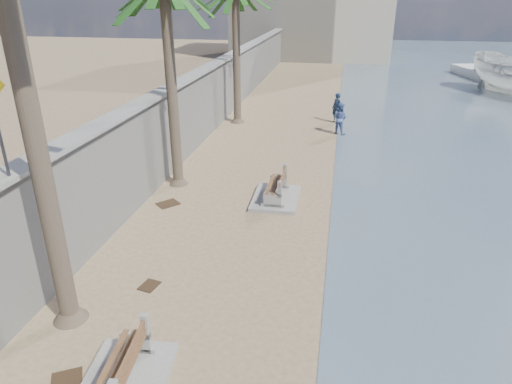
{
  "coord_description": "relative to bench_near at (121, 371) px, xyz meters",
  "views": [
    {
      "loc": [
        2.05,
        -6.66,
        7.32
      ],
      "look_at": [
        -0.5,
        7.0,
        1.2
      ],
      "focal_mm": 32.0,
      "sensor_mm": 36.0,
      "label": 1
    }
  ],
  "objects": [
    {
      "name": "seawall",
      "position": [
        -3.38,
        20.46,
        1.3
      ],
      "size": [
        0.45,
        70.0,
        3.5
      ],
      "primitive_type": "cube",
      "color": "gray",
      "rests_on": "ground_plane"
    },
    {
      "name": "streetlight",
      "position": [
        -3.28,
        12.46,
        6.2
      ],
      "size": [
        0.28,
        0.28,
        5.12
      ],
      "color": "#2D2D33",
      "rests_on": "wall_cap"
    },
    {
      "name": "debris_b",
      "position": [
        -1.26,
        0.0,
        -0.43
      ],
      "size": [
        0.76,
        0.72,
        0.03
      ],
      "primitive_type": "cube",
      "rotation": [
        0.0,
        0.0,
        3.66
      ],
      "color": "#382616",
      "rests_on": "ground_plane"
    },
    {
      "name": "bench_near",
      "position": [
        0.0,
        0.0,
        0.0
      ],
      "size": [
        1.92,
        2.62,
        1.03
      ],
      "color": "gray",
      "rests_on": "ground_plane"
    },
    {
      "name": "bench_far",
      "position": [
        1.69,
        9.57,
        0.0
      ],
      "size": [
        1.74,
        2.52,
        1.04
      ],
      "color": "gray",
      "rests_on": "ground_plane"
    },
    {
      "name": "person_b",
      "position": [
        3.88,
        19.0,
        0.53
      ],
      "size": [
        1.17,
        1.07,
        1.96
      ],
      "primitive_type": "imported",
      "rotation": [
        0.0,
        0.0,
        2.69
      ],
      "color": "#4D63A0",
      "rests_on": "ground_plane"
    },
    {
      "name": "wall_cap",
      "position": [
        -3.38,
        20.46,
        3.1
      ],
      "size": [
        0.8,
        70.0,
        0.12
      ],
      "primitive_type": "cube",
      "color": "gray",
      "rests_on": "seawall"
    },
    {
      "name": "debris_c",
      "position": [
        -2.23,
        8.42,
        -0.43
      ],
      "size": [
        0.98,
        0.99,
        0.03
      ],
      "primitive_type": "cube",
      "rotation": [
        0.0,
        0.0,
        0.84
      ],
      "color": "#382616",
      "rests_on": "ground_plane"
    },
    {
      "name": "yacht_far",
      "position": [
        16.75,
        38.73,
        -0.1
      ],
      "size": [
        4.9,
        9.54,
        1.5
      ],
      "primitive_type": null,
      "rotation": [
        0.0,
        0.0,
        1.84
      ],
      "color": "silver",
      "rests_on": "bay_water"
    },
    {
      "name": "debris_d",
      "position": [
        -0.87,
        3.38,
        -0.43
      ],
      "size": [
        0.54,
        0.62,
        0.03
      ],
      "primitive_type": "cube",
      "rotation": [
        0.0,
        0.0,
        4.5
      ],
      "color": "#382616",
      "rests_on": "ground_plane"
    },
    {
      "name": "person_a",
      "position": [
        3.66,
        21.34,
        0.58
      ],
      "size": [
        0.88,
        0.88,
        2.06
      ],
      "primitive_type": "imported",
      "rotation": [
        0.0,
        0.0,
        -0.77
      ],
      "color": "#142338",
      "rests_on": "ground_plane"
    },
    {
      "name": "ground_plane",
      "position": [
        1.82,
        0.46,
        -0.45
      ],
      "size": [
        140.0,
        140.0,
        0.0
      ],
      "primitive_type": "plane",
      "color": "#907758"
    }
  ]
}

